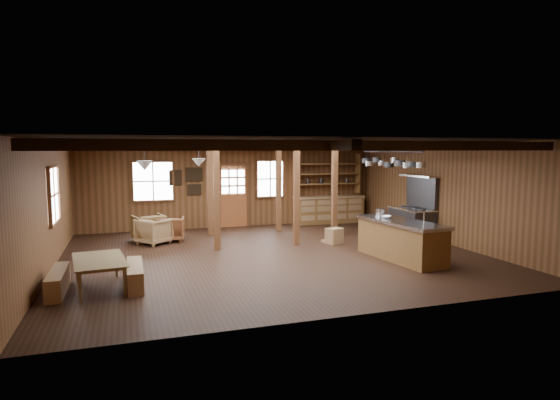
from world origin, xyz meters
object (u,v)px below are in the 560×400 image
(armchair_a, at_px, (149,228))
(kitchen_island, at_px, (401,240))
(dining_table, at_px, (102,274))
(armchair_c, at_px, (154,231))
(commercial_range, at_px, (413,217))
(armchair_b, at_px, (171,229))

(armchair_a, bearing_deg, kitchen_island, 129.51)
(dining_table, relative_size, armchair_c, 2.05)
(commercial_range, relative_size, armchair_c, 2.36)
(kitchen_island, bearing_deg, dining_table, 176.29)
(kitchen_island, relative_size, commercial_range, 1.39)
(kitchen_island, relative_size, armchair_c, 3.28)
(armchair_b, xyz_separation_m, armchair_c, (-0.48, -0.29, 0.01))
(dining_table, height_order, armchair_b, armchair_b)
(armchair_c, bearing_deg, armchair_a, -25.54)
(kitchen_island, distance_m, armchair_a, 6.99)
(kitchen_island, height_order, armchair_b, kitchen_island)
(commercial_range, distance_m, dining_table, 8.94)
(commercial_range, bearing_deg, armchair_c, 169.18)
(dining_table, relative_size, armchair_b, 2.10)
(armchair_a, distance_m, armchair_b, 0.62)
(commercial_range, height_order, armchair_b, commercial_range)
(armchair_b, bearing_deg, armchair_c, 40.81)
(kitchen_island, distance_m, commercial_range, 2.99)
(armchair_b, distance_m, armchair_c, 0.56)
(armchair_b, bearing_deg, commercial_range, 175.36)
(dining_table, height_order, armchair_c, armchair_c)
(kitchen_island, height_order, armchair_a, kitchen_island)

